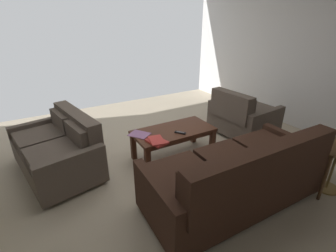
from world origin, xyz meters
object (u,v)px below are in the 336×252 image
(loveseat_near, at_px, (60,148))
(tv_remote, at_px, (180,133))
(coffee_mug, at_px, (319,137))
(loose_magazine, at_px, (139,134))
(armchair_side, at_px, (242,116))
(book_stack, at_px, (157,141))
(coffee_table, at_px, (174,134))
(sofa_main, at_px, (238,177))
(end_table, at_px, (321,149))

(loveseat_near, bearing_deg, tv_remote, 158.40)
(coffee_mug, xyz_separation_m, tv_remote, (1.13, -1.24, -0.19))
(coffee_mug, height_order, loose_magazine, coffee_mug)
(loose_magazine, bearing_deg, armchair_side, 144.22)
(loveseat_near, xyz_separation_m, coffee_mug, (-2.65, 1.85, 0.32))
(book_stack, height_order, loose_magazine, book_stack)
(loose_magazine, bearing_deg, coffee_table, 133.94)
(loveseat_near, height_order, loose_magazine, loveseat_near)
(coffee_table, bearing_deg, coffee_mug, 129.47)
(book_stack, bearing_deg, loose_magazine, -72.21)
(armchair_side, bearing_deg, loveseat_near, -7.44)
(loveseat_near, height_order, tv_remote, loveseat_near)
(coffee_mug, relative_size, tv_remote, 0.66)
(coffee_mug, bearing_deg, coffee_table, -50.53)
(armchair_side, xyz_separation_m, loose_magazine, (1.95, -0.03, 0.11))
(coffee_table, bearing_deg, book_stack, 30.16)
(coffee_mug, bearing_deg, book_stack, -37.13)
(sofa_main, relative_size, coffee_table, 1.71)
(coffee_mug, xyz_separation_m, loose_magazine, (1.64, -1.49, -0.20))
(loose_magazine, bearing_deg, book_stack, 72.84)
(end_table, relative_size, armchair_side, 0.58)
(coffee_table, distance_m, armchair_side, 1.45)
(end_table, height_order, tv_remote, end_table)
(coffee_table, xyz_separation_m, book_stack, (0.39, 0.23, 0.09))
(loose_magazine, bearing_deg, loveseat_near, -54.50)
(coffee_mug, bearing_deg, loose_magazine, -42.20)
(tv_remote, bearing_deg, loveseat_near, -21.60)
(loveseat_near, xyz_separation_m, tv_remote, (-1.52, 0.60, 0.12))
(armchair_side, xyz_separation_m, coffee_mug, (0.30, 1.46, 0.31))
(coffee_table, height_order, tv_remote, tv_remote)
(coffee_table, distance_m, tv_remote, 0.17)
(coffee_table, distance_m, coffee_mug, 1.83)
(book_stack, relative_size, tv_remote, 2.04)
(coffee_mug, bearing_deg, tv_remote, -47.86)
(end_table, xyz_separation_m, book_stack, (1.59, -1.21, -0.03))
(coffee_table, distance_m, loose_magazine, 0.51)
(sofa_main, xyz_separation_m, book_stack, (0.47, -1.00, 0.10))
(coffee_table, height_order, coffee_mug, coffee_mug)
(book_stack, relative_size, loose_magazine, 1.15)
(coffee_mug, bearing_deg, end_table, 141.93)
(loveseat_near, bearing_deg, loose_magazine, 160.46)
(end_table, bearing_deg, book_stack, -37.16)
(end_table, bearing_deg, loose_magazine, -42.08)
(loveseat_near, distance_m, coffee_mug, 3.25)
(book_stack, height_order, tv_remote, book_stack)
(armchair_side, bearing_deg, book_stack, 9.17)
(loose_magazine, bearing_deg, tv_remote, 119.60)
(armchair_side, height_order, book_stack, armchair_side)
(sofa_main, xyz_separation_m, coffee_table, (0.07, -1.23, 0.01))
(armchair_side, bearing_deg, end_table, 80.55)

